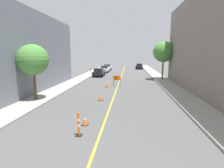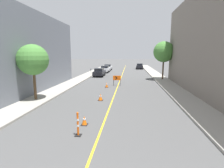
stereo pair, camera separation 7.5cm
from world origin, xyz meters
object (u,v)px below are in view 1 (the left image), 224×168
delineator_post_front (79,125)px  traffic_cone_second (85,120)px  parked_car_opposite_side (139,66)px  street_tree_left_near (33,60)px  traffic_cone_third (101,97)px  traffic_cone_fourth (107,85)px  arrow_barricade_primary (117,78)px  parked_car_curb_near (99,72)px  street_tree_right_near (164,52)px  parking_meter_far_curb (91,70)px  parked_car_curb_mid (105,69)px  parked_car_curb_far (107,67)px

delineator_post_front → traffic_cone_second: bearing=91.4°
parked_car_opposite_side → street_tree_left_near: size_ratio=0.87×
traffic_cone_third → delineator_post_front: 7.18m
traffic_cone_fourth → delineator_post_front: (0.28, -13.62, 0.25)m
arrow_barricade_primary → street_tree_left_near: street_tree_left_near is taller
traffic_cone_second → parked_car_curb_near: bearing=97.7°
parked_car_opposite_side → arrow_barricade_primary: bearing=-97.8°
parked_car_curb_near → street_tree_right_near: (11.29, -3.81, 3.81)m
arrow_barricade_primary → traffic_cone_third: bearing=-101.4°
traffic_cone_third → street_tree_left_near: size_ratio=0.12×
traffic_cone_second → parking_meter_far_curb: size_ratio=0.44×
traffic_cone_fourth → street_tree_left_near: 9.79m
traffic_cone_third → parked_car_curb_near: size_ratio=0.14×
arrow_barricade_primary → street_tree_left_near: bearing=-132.9°
traffic_cone_second → traffic_cone_third: traffic_cone_third is taller
traffic_cone_second → street_tree_left_near: 8.44m
parked_car_curb_mid → parked_car_opposite_side: (8.56, 10.69, 0.00)m
traffic_cone_second → parked_car_curb_mid: (-3.05, 30.51, 0.52)m
parking_meter_far_curb → street_tree_right_near: (13.03, -4.18, 3.52)m
arrow_barricade_primary → traffic_cone_second: bearing=-98.6°
parked_car_curb_near → street_tree_left_near: (-2.73, -18.35, 2.96)m
traffic_cone_third → traffic_cone_second: bearing=-90.3°
traffic_cone_third → street_tree_left_near: (-5.91, -0.79, 3.45)m
parked_car_curb_far → parked_car_opposite_side: 10.09m
parked_car_opposite_side → street_tree_left_near: bearing=-106.0°
parked_car_curb_far → parking_meter_far_curb: 12.36m
traffic_cone_fourth → street_tree_right_near: size_ratio=0.11×
parked_car_curb_near → parked_car_curb_mid: 7.21m
parked_car_opposite_side → traffic_cone_fourth: bearing=-99.7°
traffic_cone_third → parked_car_curb_mid: bearing=97.1°
delineator_post_front → parked_car_opposite_side: parked_car_opposite_side is taller
arrow_barricade_primary → parked_car_opposite_side: 27.97m
traffic_cone_second → traffic_cone_third: size_ratio=0.92×
parked_car_curb_near → parked_car_curb_mid: same height
traffic_cone_third → traffic_cone_fourth: traffic_cone_fourth is taller
traffic_cone_second → traffic_cone_fourth: bearing=91.2°
traffic_cone_second → parked_car_opposite_side: (5.51, 41.21, 0.52)m
street_tree_right_near → delineator_post_front: bearing=-111.2°
traffic_cone_second → parking_meter_far_curb: parking_meter_far_curb is taller
parked_car_curb_mid → parked_car_curb_far: 5.39m
delineator_post_front → parked_car_curb_near: 24.94m
parked_car_curb_mid → parked_car_curb_near: bearing=-89.2°
arrow_barricade_primary → parked_car_curb_mid: size_ratio=0.32×
delineator_post_front → parked_car_curb_mid: (-3.09, 31.94, 0.23)m
parked_car_curb_mid → parking_meter_far_curb: 7.08m
parked_car_opposite_side → parking_meter_far_curb: (-10.40, -17.52, 0.29)m
delineator_post_front → traffic_cone_third: bearing=90.1°
parked_car_curb_mid → street_tree_right_near: (11.19, -11.01, 3.81)m
parked_car_curb_near → parked_car_opposite_side: (8.66, 17.90, 0.00)m
parked_car_curb_mid → street_tree_left_near: bearing=-94.8°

